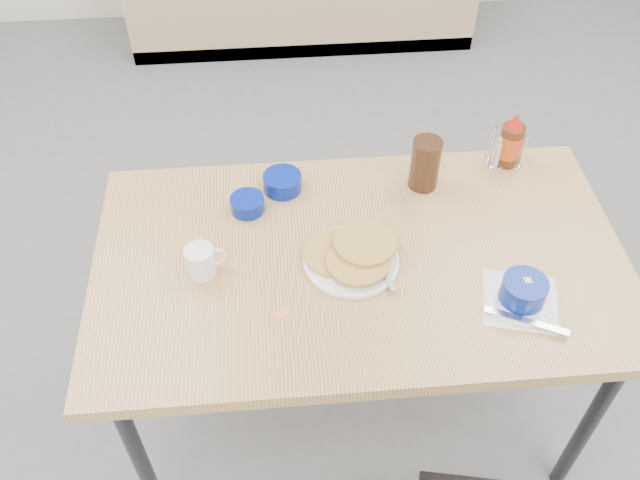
{
  "coord_description": "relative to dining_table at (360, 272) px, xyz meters",
  "views": [
    {
      "loc": [
        -0.21,
        -0.92,
        2.09
      ],
      "look_at": [
        -0.11,
        0.26,
        0.82
      ],
      "focal_mm": 38.0,
      "sensor_mm": 36.0,
      "label": 1
    }
  ],
  "objects": [
    {
      "name": "condiment_caddy",
      "position": [
        0.48,
        0.34,
        0.1
      ],
      "size": [
        0.1,
        0.06,
        0.12
      ],
      "rotation": [
        0.0,
        0.0,
        -0.05
      ],
      "color": "silver",
      "rests_on": "dining_table"
    },
    {
      "name": "amber_tumbler",
      "position": [
        0.21,
        0.27,
        0.14
      ],
      "size": [
        0.1,
        0.1,
        0.16
      ],
      "primitive_type": "cylinder",
      "rotation": [
        0.0,
        0.0,
        0.23
      ],
      "color": "#331D10",
      "rests_on": "dining_table"
    },
    {
      "name": "ground",
      "position": [
        0.0,
        -0.25,
        -0.7
      ],
      "size": [
        6.0,
        6.0,
        0.0
      ],
      "primitive_type": "plane",
      "color": "slate",
      "rests_on": "ground"
    },
    {
      "name": "syrup_bottle",
      "position": [
        0.48,
        0.34,
        0.14
      ],
      "size": [
        0.07,
        0.07,
        0.18
      ],
      "rotation": [
        0.0,
        0.0,
        0.41
      ],
      "color": "#47230F",
      "rests_on": "dining_table"
    },
    {
      "name": "pancake_plate",
      "position": [
        -0.02,
        -0.01,
        0.08
      ],
      "size": [
        0.25,
        0.25,
        0.04
      ],
      "rotation": [
        0.0,
        0.0,
        0.03
      ],
      "color": "white",
      "rests_on": "dining_table"
    },
    {
      "name": "creamer_bowl",
      "position": [
        -0.19,
        0.28,
        0.09
      ],
      "size": [
        0.11,
        0.11,
        0.05
      ],
      "rotation": [
        0.0,
        0.0,
        0.26
      ],
      "color": "navy",
      "rests_on": "dining_table"
    },
    {
      "name": "dining_table",
      "position": [
        0.0,
        0.0,
        0.0
      ],
      "size": [
        1.4,
        0.8,
        0.76
      ],
      "color": "tan",
      "rests_on": "ground"
    },
    {
      "name": "butter_bowl",
      "position": [
        -0.29,
        0.2,
        0.08
      ],
      "size": [
        0.1,
        0.1,
        0.04
      ],
      "rotation": [
        0.0,
        0.0,
        0.24
      ],
      "color": "navy",
      "rests_on": "dining_table"
    },
    {
      "name": "grits_setting",
      "position": [
        0.37,
        -0.18,
        0.09
      ],
      "size": [
        0.22,
        0.23,
        0.08
      ],
      "rotation": [
        0.0,
        0.0,
        -0.25
      ],
      "color": "white",
      "rests_on": "dining_table"
    },
    {
      "name": "sugar_wrapper",
      "position": [
        -0.21,
        -0.17,
        0.06
      ],
      "size": [
        0.05,
        0.04,
        0.0
      ],
      "primitive_type": "cube",
      "rotation": [
        0.0,
        0.0,
        0.58
      ],
      "color": "#FF7A54",
      "rests_on": "dining_table"
    },
    {
      "name": "coffee_mug",
      "position": [
        -0.41,
        -0.02,
        0.11
      ],
      "size": [
        0.11,
        0.07,
        0.08
      ],
      "rotation": [
        0.0,
        0.0,
        0.24
      ],
      "color": "white",
      "rests_on": "dining_table"
    }
  ]
}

